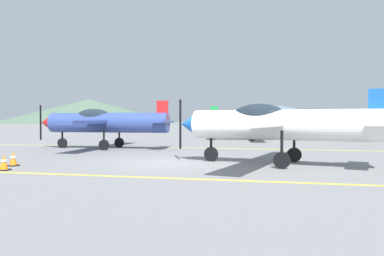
{
  "coord_description": "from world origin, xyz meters",
  "views": [
    {
      "loc": [
        4.64,
        -15.37,
        1.83
      ],
      "look_at": [
        -1.14,
        10.0,
        1.2
      ],
      "focal_mm": 36.22,
      "sensor_mm": 36.0,
      "label": 1
    }
  ],
  "objects": [
    {
      "name": "airplane_far",
      "position": [
        2.79,
        17.99,
        1.63
      ],
      "size": [
        8.46,
        9.7,
        2.9
      ],
      "color": "silver",
      "rests_on": "ground_plane"
    },
    {
      "name": "hill_left",
      "position": [
        -75.49,
        137.06,
        5.13
      ],
      "size": [
        77.04,
        77.04,
        10.25
      ],
      "primitive_type": "cone",
      "color": "#4C6651",
      "rests_on": "ground_plane"
    },
    {
      "name": "traffic_cone_front",
      "position": [
        -4.87,
        -3.56,
        0.29
      ],
      "size": [
        0.36,
        0.36,
        0.59
      ],
      "color": "black",
      "rests_on": "ground_plane"
    },
    {
      "name": "airplane_mid",
      "position": [
        -5.86,
        6.43,
        1.63
      ],
      "size": [
        8.38,
        9.66,
        2.9
      ],
      "color": "#33478C",
      "rests_on": "ground_plane"
    },
    {
      "name": "ground_plane",
      "position": [
        0.0,
        0.0,
        0.0
      ],
      "size": [
        400.0,
        400.0,
        0.0
      ],
      "primitive_type": "plane",
      "color": "slate"
    },
    {
      "name": "airplane_near",
      "position": [
        4.44,
        0.35,
        1.63
      ],
      "size": [
        8.48,
        9.66,
        2.9
      ],
      "color": "white",
      "rests_on": "ground_plane"
    },
    {
      "name": "apron_line_far",
      "position": [
        0.0,
        8.14,
        0.01
      ],
      "size": [
        80.0,
        0.16,
        0.01
      ],
      "primitive_type": "cube",
      "color": "yellow",
      "rests_on": "ground_plane"
    },
    {
      "name": "car_sedan",
      "position": [
        13.46,
        22.24,
        0.84
      ],
      "size": [
        4.45,
        4.15,
        1.62
      ],
      "color": "#3372BF",
      "rests_on": "ground_plane"
    },
    {
      "name": "apron_line_near",
      "position": [
        0.0,
        -4.03,
        0.01
      ],
      "size": [
        80.0,
        0.16,
        0.01
      ],
      "primitive_type": "cube",
      "color": "yellow",
      "rests_on": "ground_plane"
    },
    {
      "name": "traffic_cone_side",
      "position": [
        -5.4,
        -2.38,
        0.29
      ],
      "size": [
        0.36,
        0.36,
        0.59
      ],
      "color": "black",
      "rests_on": "ground_plane"
    },
    {
      "name": "hill_centerleft",
      "position": [
        4.65,
        158.48,
        3.83
      ],
      "size": [
        74.47,
        74.47,
        7.66
      ],
      "primitive_type": "cone",
      "color": "slate",
      "rests_on": "ground_plane"
    }
  ]
}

